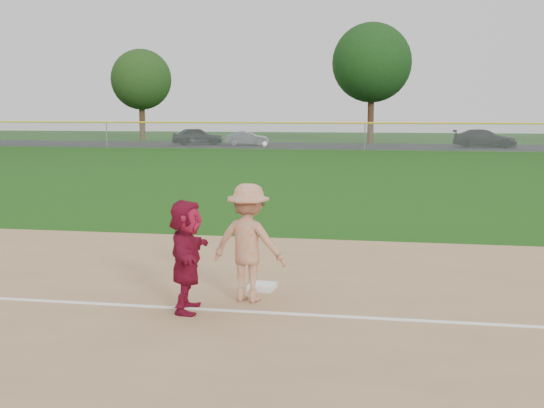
% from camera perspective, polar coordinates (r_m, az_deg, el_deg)
% --- Properties ---
extents(ground, '(160.00, 160.00, 0.00)m').
position_cam_1_polar(ground, '(10.86, -1.41, -7.89)').
color(ground, '#16460D').
rests_on(ground, ground).
extents(foul_line, '(60.00, 0.10, 0.01)m').
position_cam_1_polar(foul_line, '(10.10, -2.33, -8.97)').
color(foul_line, white).
rests_on(foul_line, infield_dirt).
extents(parking_asphalt, '(120.00, 10.00, 0.01)m').
position_cam_1_polar(parking_asphalt, '(56.35, 8.02, 4.82)').
color(parking_asphalt, black).
rests_on(parking_asphalt, ground).
extents(first_base, '(0.45, 0.45, 0.09)m').
position_cam_1_polar(first_base, '(11.29, -0.83, -6.92)').
color(first_base, white).
rests_on(first_base, infield_dirt).
extents(base_runner, '(0.73, 1.59, 1.65)m').
position_cam_1_polar(base_runner, '(10.00, -7.17, -4.32)').
color(base_runner, maroon).
rests_on(base_runner, infield_dirt).
extents(car_left, '(4.61, 3.07, 1.46)m').
position_cam_1_polar(car_left, '(58.21, -6.27, 5.67)').
color(car_left, black).
rests_on(car_left, parking_asphalt).
extents(car_mid, '(3.74, 1.88, 1.18)m').
position_cam_1_polar(car_mid, '(56.95, -2.09, 5.52)').
color(car_mid, '#5A5C62').
rests_on(car_mid, parking_asphalt).
extents(car_right, '(5.03, 2.35, 1.42)m').
position_cam_1_polar(car_right, '(56.25, 17.34, 5.26)').
color(car_right, black).
rests_on(car_right, parking_asphalt).
extents(first_base_play, '(1.28, 0.89, 2.46)m').
position_cam_1_polar(first_base_play, '(10.46, -1.97, -3.26)').
color(first_base_play, '#A9A9AB').
rests_on(first_base_play, infield_dirt).
extents(outfield_fence, '(110.00, 0.12, 110.00)m').
position_cam_1_polar(outfield_fence, '(50.29, 7.80, 6.69)').
color(outfield_fence, '#999EA0').
rests_on(outfield_fence, ground).
extents(tree_1, '(5.80, 5.80, 8.75)m').
position_cam_1_polar(tree_1, '(67.73, -10.89, 10.18)').
color(tree_1, '#3D2A16').
rests_on(tree_1, ground).
extents(tree_2, '(7.00, 7.00, 10.58)m').
position_cam_1_polar(tree_2, '(61.91, 8.34, 11.61)').
color(tree_2, '#3E2416').
rests_on(tree_2, ground).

